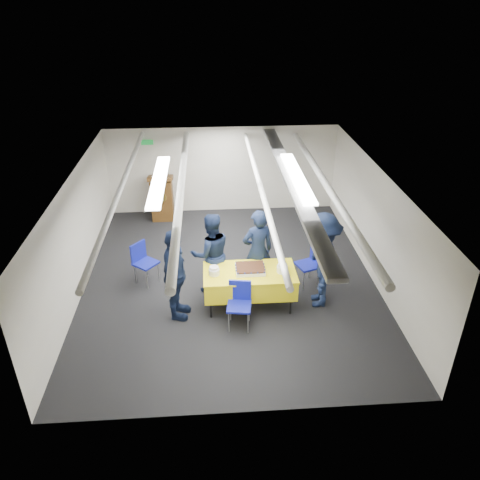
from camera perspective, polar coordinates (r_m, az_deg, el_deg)
name	(u,v)px	position (r m, az deg, el deg)	size (l,w,h in m)	color
ground	(230,279)	(9.91, -1.23, -4.81)	(7.00, 7.00, 0.00)	black
room_shell	(233,192)	(9.41, -0.91, 5.83)	(6.00, 7.00, 2.30)	silver
serving_table	(250,281)	(8.85, 1.17, -5.03)	(1.73, 0.88, 0.77)	black
sheet_cake	(250,269)	(8.73, 1.25, -3.52)	(0.56, 0.44, 0.10)	white
plate_stack_left	(214,271)	(8.62, -3.18, -3.79)	(0.20, 0.20, 0.17)	white
plate_stack_right	(282,268)	(8.72, 5.17, -3.44)	(0.21, 0.21, 0.17)	white
podium	(162,197)	(12.36, -9.48, 5.18)	(0.62, 0.53, 1.25)	brown
chair_near	(239,300)	(8.41, -0.06, -7.28)	(0.48, 0.48, 0.87)	gray
chair_right	(311,261)	(9.63, 8.69, -2.51)	(0.54, 0.54, 0.87)	gray
chair_left	(142,259)	(9.80, -11.80, -2.24)	(0.59, 0.59, 0.87)	gray
sailor_a	(258,251)	(9.17, 2.17, -1.35)	(0.64, 0.42, 1.76)	black
sailor_b	(211,254)	(9.16, -3.55, -1.66)	(0.82, 0.64, 1.69)	black
sailor_c	(175,275)	(8.47, -7.91, -4.28)	(1.05, 0.44, 1.79)	black
sailor_d	(321,261)	(8.85, 9.81, -2.50)	(1.23, 0.71, 1.90)	black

